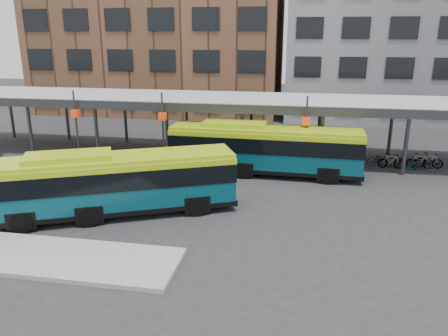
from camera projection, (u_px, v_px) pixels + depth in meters
ground at (163, 233)px, 19.06m from camera, size 120.00×120.00×0.00m
boarding_island at (5, 253)px, 17.15m from camera, size 14.00×3.00×0.18m
canopy at (217, 101)px, 30.01m from camera, size 40.00×6.53×4.80m
building_brick at (162, 8)px, 47.59m from camera, size 26.00×14.00×22.00m
building_grey at (412, 16)px, 43.45m from camera, size 24.00×14.00×20.00m
bus_front at (112, 182)px, 20.55m from camera, size 11.41×6.97×3.15m
bus_rear at (264, 148)px, 26.60m from camera, size 11.62×2.89×3.19m
bike_rack at (407, 161)px, 28.06m from camera, size 4.77×1.56×1.02m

